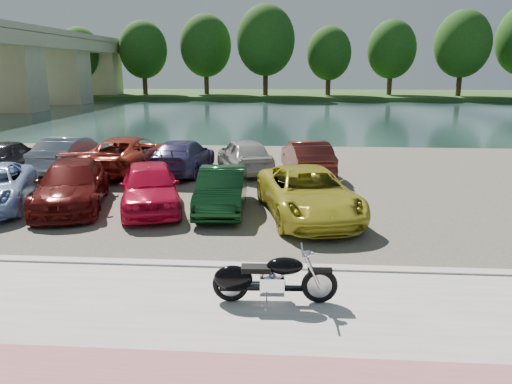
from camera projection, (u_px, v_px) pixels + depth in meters
ground at (233, 313)px, 9.12m from camera, size 200.00×200.00×0.00m
promenade at (226, 339)px, 8.14m from camera, size 60.00×6.00×0.10m
kerb at (244, 267)px, 11.04m from camera, size 60.00×0.30×0.14m
parking_lot at (266, 181)px, 19.76m from camera, size 60.00×18.00×0.04m
river at (282, 115)px, 47.84m from camera, size 120.00×40.00×0.00m
far_bank at (287, 95)px, 78.74m from camera, size 120.00×24.00×0.60m
bridge at (1, 56)px, 49.50m from camera, size 7.00×56.00×8.55m
far_trees at (318, 46)px, 70.69m from camera, size 70.25×10.68×12.52m
motorcycle at (263, 279)px, 9.24m from camera, size 2.33×0.75×1.05m
car_3 at (72, 185)px, 15.81m from camera, size 3.20×5.25×1.42m
car_4 at (150, 186)px, 15.50m from camera, size 2.95×4.68×1.49m
car_5 at (222, 190)px, 15.41m from camera, size 1.60×4.07×1.32m
car_6 at (308, 193)px, 14.72m from camera, size 3.51×5.63×1.45m
car_8 at (8, 155)px, 21.40m from camera, size 1.90×4.15×1.38m
car_9 at (72, 154)px, 21.42m from camera, size 1.88×4.64×1.50m
car_10 at (129, 154)px, 21.07m from camera, size 2.76×5.65×1.54m
car_11 at (182, 157)px, 21.00m from camera, size 2.24×4.94×1.40m
car_12 at (244, 155)px, 21.14m from camera, size 3.08×4.66×1.47m
car_13 at (307, 158)px, 20.60m from camera, size 2.27×4.58×1.44m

